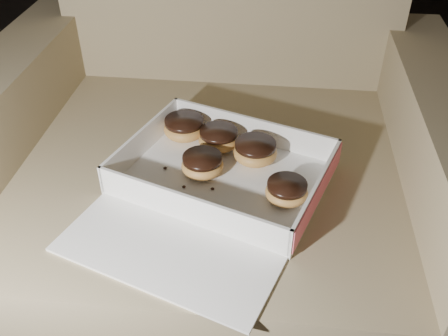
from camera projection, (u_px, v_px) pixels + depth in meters
The scene contains 13 objects.
floor at pixel (1, 205), 1.58m from camera, with size 4.50×4.50×0.00m, color black.
armchair at pixel (216, 186), 1.14m from camera, with size 1.00×0.84×1.04m.
bakery_box at pixel (216, 187), 0.90m from camera, with size 0.48×0.52×0.06m.
donut_a at pixel (202, 164), 0.93m from camera, with size 0.08×0.08×0.04m.
donut_b at pixel (255, 151), 0.96m from camera, with size 0.09×0.09×0.04m.
donut_c at pixel (184, 128), 1.03m from camera, with size 0.09×0.09×0.04m.
donut_d at pixel (219, 138), 1.00m from camera, with size 0.08×0.08×0.04m.
donut_e at pixel (287, 191), 0.87m from camera, with size 0.08×0.08×0.04m.
crumb_a at pixel (197, 178), 0.93m from camera, with size 0.01×0.01×0.00m, color black.
crumb_b at pixel (271, 242), 0.80m from camera, with size 0.01×0.01×0.00m, color black.
crumb_c at pixel (212, 189), 0.90m from camera, with size 0.01×0.01×0.00m, color black.
crumb_d at pixel (184, 187), 0.91m from camera, with size 0.01×0.01×0.00m, color black.
crumb_e at pixel (165, 168), 0.95m from camera, with size 0.01×0.01×0.00m, color black.
Camera 1 is at (0.83, -1.09, 1.06)m, focal length 40.00 mm.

